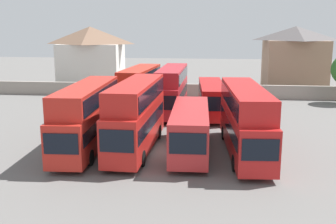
{
  "coord_description": "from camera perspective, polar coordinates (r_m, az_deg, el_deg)",
  "views": [
    {
      "loc": [
        3.42,
        -28.22,
        9.18
      ],
      "look_at": [
        0.0,
        3.0,
        2.36
      ],
      "focal_mm": 42.23,
      "sensor_mm": 36.0,
      "label": 1
    }
  ],
  "objects": [
    {
      "name": "bus_7",
      "position": [
        41.75,
        6.32,
        2.16
      ],
      "size": [
        3.06,
        10.83,
        3.36
      ],
      "rotation": [
        0.0,
        0.0,
        -1.51
      ],
      "color": "red",
      "rests_on": "ground"
    },
    {
      "name": "bus_3",
      "position": [
        29.09,
        3.22,
        -2.25
      ],
      "size": [
        2.87,
        10.25,
        3.33
      ],
      "rotation": [
        0.0,
        0.0,
        -1.55
      ],
      "color": "#B42628",
      "rests_on": "ground"
    },
    {
      "name": "bus_6",
      "position": [
        42.2,
        0.58,
        3.5
      ],
      "size": [
        2.65,
        11.13,
        4.91
      ],
      "rotation": [
        0.0,
        0.0,
        -1.59
      ],
      "color": "#AE2028",
      "rests_on": "ground"
    },
    {
      "name": "ground",
      "position": [
        47.24,
        1.98,
        1.04
      ],
      "size": [
        140.0,
        140.0,
        0.0
      ],
      "primitive_type": "plane",
      "color": "#605E5B"
    },
    {
      "name": "bus_2",
      "position": [
        29.54,
        -4.58,
        -0.06
      ],
      "size": [
        2.79,
        11.24,
        5.16
      ],
      "rotation": [
        0.0,
        0.0,
        -1.6
      ],
      "color": "red",
      "rests_on": "ground"
    },
    {
      "name": "house_terrace_left",
      "position": [
        63.21,
        -11.08,
        7.94
      ],
      "size": [
        9.96,
        6.35,
        9.18
      ],
      "color": "silver",
      "rests_on": "ground"
    },
    {
      "name": "depot_boundary_wall",
      "position": [
        52.1,
        2.41,
        3.09
      ],
      "size": [
        56.0,
        0.5,
        1.8
      ],
      "primitive_type": "cube",
      "color": "gray",
      "rests_on": "ground"
    },
    {
      "name": "bus_1",
      "position": [
        30.41,
        -11.59,
        -0.2
      ],
      "size": [
        2.93,
        11.91,
        4.89
      ],
      "rotation": [
        0.0,
        0.0,
        -1.53
      ],
      "color": "red",
      "rests_on": "ground"
    },
    {
      "name": "house_terrace_centre",
      "position": [
        60.86,
        17.77,
        7.44
      ],
      "size": [
        8.77,
        8.26,
        9.22
      ],
      "color": "#9E7A60",
      "rests_on": "ground"
    },
    {
      "name": "bus_4",
      "position": [
        29.2,
        11.07,
        -0.67
      ],
      "size": [
        3.26,
        12.07,
        4.91
      ],
      "rotation": [
        0.0,
        0.0,
        -1.5
      ],
      "color": "red",
      "rests_on": "ground"
    },
    {
      "name": "bus_5",
      "position": [
        42.41,
        -4.09,
        3.49
      ],
      "size": [
        3.28,
        10.33,
        4.88
      ],
      "rotation": [
        0.0,
        0.0,
        -1.65
      ],
      "color": "red",
      "rests_on": "ground"
    }
  ]
}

